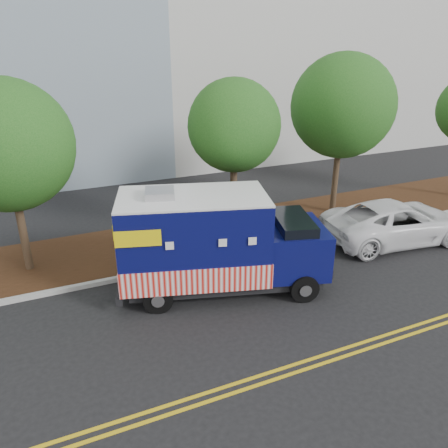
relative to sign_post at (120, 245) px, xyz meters
name	(u,v)px	position (x,y,z in m)	size (l,w,h in m)	color
ground	(230,279)	(3.25, -1.57, -1.20)	(120.00, 120.00, 0.00)	black
curb	(214,259)	(3.25, -0.17, -1.12)	(120.00, 0.18, 0.15)	#9E9E99
mulch_strip	(194,237)	(3.25, 1.93, -1.12)	(120.00, 4.00, 0.15)	black
centerline_near	(304,361)	(3.25, -6.02, -1.19)	(120.00, 0.10, 0.01)	gold
centerline_far	(310,368)	(3.25, -6.27, -1.19)	(120.00, 0.10, 0.01)	gold
tree_a	(6,146)	(-2.84, 1.66, 3.19)	(4.11, 4.11, 6.45)	#38281C
tree_b	(234,126)	(4.58, 1.06, 3.35)	(3.34, 3.34, 6.24)	#38281C
tree_c	(343,106)	(10.00, 1.96, 3.64)	(4.33, 4.33, 7.02)	#38281C
sign_post	(120,245)	(0.00, 0.00, 0.00)	(0.06, 0.06, 2.40)	#473828
food_truck	(212,245)	(2.49, -1.89, 0.34)	(6.84, 4.03, 3.41)	black
white_car	(396,222)	(10.50, -1.39, -0.39)	(2.67, 5.79, 1.61)	white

